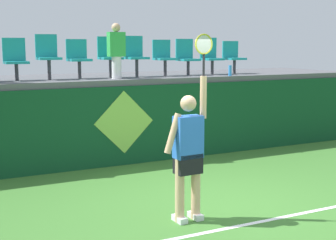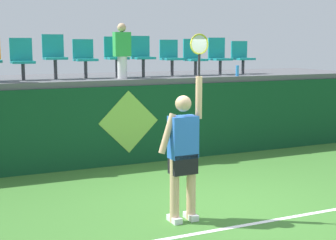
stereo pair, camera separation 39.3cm
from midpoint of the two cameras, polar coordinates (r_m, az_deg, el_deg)
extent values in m
plane|color=#3D752D|center=(7.57, 7.81, -10.06)|extent=(40.00, 40.00, 0.00)
cube|color=#0F4223|center=(10.19, -1.78, -0.46)|extent=(11.93, 0.20, 1.60)
cube|color=#56565B|center=(11.28, -4.29, 4.82)|extent=(11.93, 2.66, 0.12)
cube|color=white|center=(6.99, 11.09, -11.74)|extent=(10.74, 0.08, 0.01)
cube|color=white|center=(6.95, 2.40, -11.37)|extent=(0.13, 0.26, 0.08)
cube|color=white|center=(7.08, 4.28, -11.03)|extent=(0.13, 0.26, 0.08)
cylinder|color=#DBAD84|center=(6.82, 2.42, -8.16)|extent=(0.13, 0.13, 0.89)
cylinder|color=#DBAD84|center=(6.95, 4.32, -7.87)|extent=(0.13, 0.13, 0.89)
cube|color=black|center=(6.79, 3.41, -5.05)|extent=(0.37, 0.23, 0.28)
cube|color=blue|center=(6.71, 3.44, -1.99)|extent=(0.39, 0.24, 0.58)
sphere|color=#DBAD84|center=(6.64, 3.47, 1.91)|extent=(0.22, 0.22, 0.22)
cylinder|color=#DBAD84|center=(6.58, 1.63, -1.57)|extent=(0.26, 0.10, 0.55)
cylinder|color=#DBAD84|center=(6.76, 5.24, 2.60)|extent=(0.09, 0.09, 0.58)
cylinder|color=black|center=(6.72, 5.29, 6.33)|extent=(0.03, 0.03, 0.30)
torus|color=gold|center=(6.72, 5.33, 8.72)|extent=(0.28, 0.03, 0.28)
ellipsoid|color=silver|center=(6.72, 5.33, 8.72)|extent=(0.24, 0.03, 0.24)
cylinder|color=#338CE5|center=(11.20, 9.01, 5.63)|extent=(0.07, 0.07, 0.24)
cylinder|color=#38383D|center=(10.18, -15.31, 5.38)|extent=(0.07, 0.07, 0.33)
cube|color=teal|center=(10.17, -15.35, 6.44)|extent=(0.44, 0.42, 0.05)
cube|color=teal|center=(10.35, -15.57, 7.86)|extent=(0.44, 0.04, 0.45)
cylinder|color=#38383D|center=(10.30, -11.78, 5.73)|extent=(0.07, 0.07, 0.40)
cube|color=teal|center=(10.29, -11.82, 6.98)|extent=(0.44, 0.42, 0.05)
cube|color=teal|center=(10.47, -12.10, 8.39)|extent=(0.44, 0.04, 0.46)
cylinder|color=#38383D|center=(10.45, -8.41, 5.76)|extent=(0.07, 0.07, 0.36)
cube|color=teal|center=(10.44, -8.43, 6.88)|extent=(0.44, 0.42, 0.05)
cube|color=teal|center=(10.62, -8.75, 8.13)|extent=(0.44, 0.04, 0.40)
cylinder|color=#38383D|center=(10.66, -4.86, 5.95)|extent=(0.07, 0.07, 0.39)
cube|color=teal|center=(10.65, -4.87, 7.12)|extent=(0.44, 0.42, 0.05)
cube|color=teal|center=(10.82, -5.23, 8.42)|extent=(0.44, 0.04, 0.43)
cylinder|color=#38383D|center=(10.87, -1.83, 6.02)|extent=(0.07, 0.07, 0.38)
cube|color=teal|center=(10.86, -1.83, 7.16)|extent=(0.44, 0.42, 0.05)
cube|color=teal|center=(11.04, -2.22, 8.50)|extent=(0.44, 0.04, 0.46)
cylinder|color=#38383D|center=(11.16, 1.49, 6.02)|extent=(0.07, 0.07, 0.35)
cube|color=teal|center=(11.15, 1.49, 7.05)|extent=(0.44, 0.42, 0.05)
cube|color=teal|center=(11.32, 1.07, 8.23)|extent=(0.44, 0.04, 0.41)
cylinder|color=#38383D|center=(11.43, 4.18, 5.99)|extent=(0.07, 0.07, 0.33)
cube|color=teal|center=(11.42, 4.20, 6.94)|extent=(0.44, 0.42, 0.05)
cube|color=teal|center=(11.58, 3.76, 8.21)|extent=(0.44, 0.04, 0.45)
cylinder|color=#38383D|center=(11.75, 7.00, 6.04)|extent=(0.07, 0.07, 0.33)
cube|color=teal|center=(11.74, 7.02, 6.97)|extent=(0.44, 0.42, 0.05)
cube|color=teal|center=(11.90, 6.57, 8.28)|extent=(0.44, 0.04, 0.48)
cylinder|color=#38383D|center=(12.09, 9.57, 6.06)|extent=(0.07, 0.07, 0.33)
cube|color=teal|center=(12.08, 9.60, 6.97)|extent=(0.44, 0.42, 0.05)
cube|color=teal|center=(12.23, 9.13, 8.05)|extent=(0.44, 0.04, 0.40)
cylinder|color=white|center=(10.33, -4.21, 6.06)|extent=(0.20, 0.20, 0.46)
cube|color=green|center=(10.32, -4.24, 8.71)|extent=(0.34, 0.20, 0.50)
sphere|color=#DBAD84|center=(10.32, -4.27, 10.59)|extent=(0.18, 0.18, 0.18)
cube|color=#0F4223|center=(10.13, -3.39, -5.15)|extent=(0.90, 0.01, 0.00)
plane|color=#8CC64C|center=(9.95, -3.42, -0.23)|extent=(1.27, 0.00, 1.27)
camera|label=1|loc=(0.20, -88.61, 0.21)|focal=52.81mm
camera|label=2|loc=(0.20, 91.39, -0.21)|focal=52.81mm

